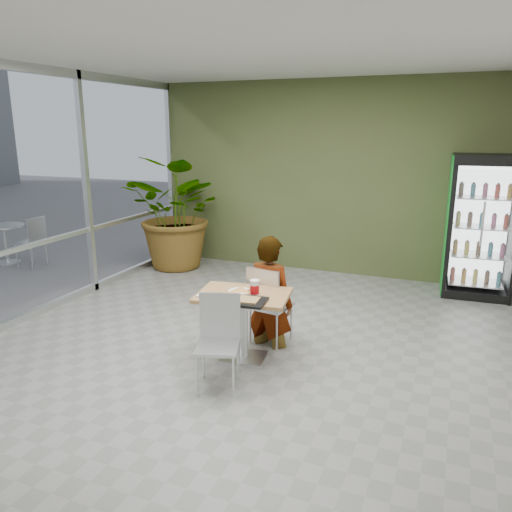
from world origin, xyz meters
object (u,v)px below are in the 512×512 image
(beverage_fridge, at_px, (481,227))
(potted_plant, at_px, (180,213))
(cafeteria_tray, at_px, (243,301))
(chair_near, at_px, (219,333))
(chair_far, at_px, (267,300))
(seated_woman, at_px, (270,303))
(soda_cup, at_px, (255,288))
(dining_table, at_px, (243,313))

(beverage_fridge, xyz_separation_m, potted_plant, (-4.81, -0.35, -0.05))
(cafeteria_tray, xyz_separation_m, beverage_fridge, (2.22, 3.54, 0.27))
(chair_near, distance_m, beverage_fridge, 4.53)
(beverage_fridge, distance_m, potted_plant, 4.83)
(chair_far, distance_m, seated_woman, 0.07)
(soda_cup, height_order, cafeteria_tray, soda_cup)
(seated_woman, xyz_separation_m, soda_cup, (0.04, -0.54, 0.35))
(chair_near, xyz_separation_m, beverage_fridge, (2.35, 3.84, 0.51))
(seated_woman, xyz_separation_m, beverage_fridge, (2.23, 2.78, 0.55))
(soda_cup, xyz_separation_m, cafeteria_tray, (-0.03, -0.22, -0.07))
(beverage_fridge, height_order, potted_plant, beverage_fridge)
(chair_near, bearing_deg, seated_woman, 66.29)
(chair_near, height_order, potted_plant, potted_plant)
(dining_table, bearing_deg, chair_near, -91.32)
(dining_table, xyz_separation_m, beverage_fridge, (2.33, 3.28, 0.50))
(chair_near, xyz_separation_m, cafeteria_tray, (0.12, 0.31, 0.24))
(soda_cup, bearing_deg, chair_far, 96.15)
(chair_far, relative_size, seated_woman, 0.59)
(soda_cup, xyz_separation_m, potted_plant, (-2.62, 2.97, 0.15))
(seated_woman, bearing_deg, cafeteria_tray, 100.02)
(dining_table, distance_m, beverage_fridge, 4.06)
(potted_plant, bearing_deg, seated_woman, -43.14)
(cafeteria_tray, bearing_deg, chair_near, -111.99)
(chair_near, xyz_separation_m, seated_woman, (0.12, 1.07, -0.04))
(soda_cup, height_order, potted_plant, potted_plant)
(chair_near, bearing_deg, beverage_fridge, 41.23)
(chair_far, xyz_separation_m, potted_plant, (-2.57, 2.47, 0.45))
(chair_far, relative_size, beverage_fridge, 0.45)
(chair_far, bearing_deg, chair_near, 93.83)
(chair_far, bearing_deg, cafeteria_tray, 101.35)
(beverage_fridge, relative_size, potted_plant, 1.05)
(chair_far, bearing_deg, dining_table, 88.56)
(chair_far, xyz_separation_m, soda_cup, (0.05, -0.50, 0.29))
(seated_woman, relative_size, beverage_fridge, 0.76)
(potted_plant, bearing_deg, cafeteria_tray, -50.84)
(beverage_fridge, bearing_deg, dining_table, -128.41)
(chair_near, bearing_deg, chair_far, 66.90)
(chair_far, distance_m, potted_plant, 3.59)
(chair_near, relative_size, soda_cup, 5.17)
(dining_table, bearing_deg, chair_far, 79.02)
(chair_far, height_order, potted_plant, potted_plant)
(dining_table, relative_size, chair_near, 1.15)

